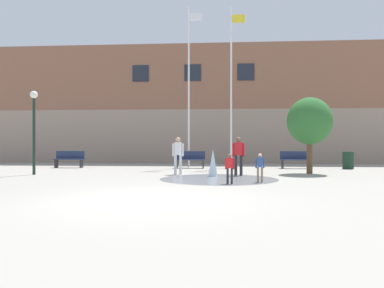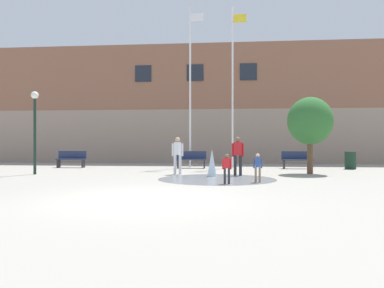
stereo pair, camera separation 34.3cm
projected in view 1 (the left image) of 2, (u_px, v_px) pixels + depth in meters
ground_plane at (146, 199)px, 8.94m from camera, size 100.00×100.00×0.00m
library_building at (196, 107)px, 27.80m from camera, size 36.00×6.05×7.99m
splash_fountain at (216, 170)px, 14.47m from camera, size 4.40×4.40×1.10m
park_bench_left_of_flagpoles at (69, 159)px, 20.36m from camera, size 1.60×0.44×0.91m
park_bench_center at (190, 159)px, 19.96m from camera, size 1.60×0.44×0.91m
park_bench_near_trashcan at (296, 159)px, 19.72m from camera, size 1.60×0.44×0.91m
adult_watching at (178, 153)px, 16.00m from camera, size 0.50×0.38×1.59m
child_running at (260, 165)px, 12.77m from camera, size 0.31×0.22×0.99m
adult_in_red at (238, 153)px, 15.43m from camera, size 0.50×0.22×1.59m
child_with_pink_shirt at (230, 166)px, 12.24m from camera, size 0.31×0.17×0.99m
flagpole_left at (189, 82)px, 20.70m from camera, size 0.80×0.10×8.94m
flagpole_right at (232, 83)px, 20.53m from camera, size 0.80×0.10×8.80m
lamp_post_left_lane at (34, 119)px, 15.88m from camera, size 0.32×0.32×3.56m
trash_can at (348, 160)px, 19.43m from camera, size 0.56×0.56×0.90m
street_tree_near_building at (310, 121)px, 16.39m from camera, size 1.95×1.95×3.35m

